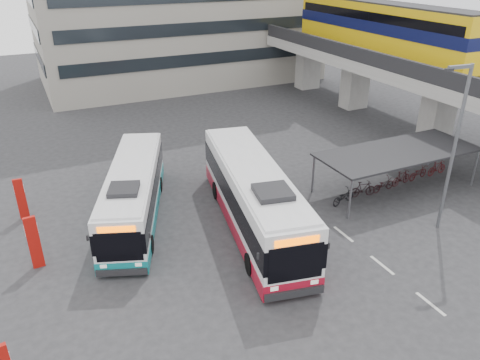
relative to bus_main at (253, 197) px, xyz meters
name	(u,v)px	position (x,y,z in m)	size (l,w,h in m)	color
ground	(303,246)	(1.38, -2.81, -1.73)	(120.00, 120.00, 0.00)	#28282B
viaduct	(392,48)	(18.38, 10.96, 4.50)	(8.00, 32.00, 9.68)	gray
bike_shelter	(395,168)	(9.85, 0.19, -0.29)	(10.00, 4.00, 2.54)	#595B60
road_markings	(382,265)	(3.88, -5.81, -1.73)	(0.15, 7.60, 0.01)	beige
bus_main	(253,197)	(0.00, 0.00, 0.00)	(5.12, 12.92, 3.74)	white
bus_teal	(134,193)	(-5.46, 3.58, -0.23)	(6.10, 11.13, 3.25)	white
pedestrian	(309,243)	(1.12, -3.71, -0.94)	(0.58, 0.38, 1.58)	black
lamp_post	(454,141)	(8.78, -4.38, 3.23)	(1.53, 0.35, 8.72)	#595B60
sign_totem_mid	(34,242)	(-10.72, 1.04, -0.36)	(0.58, 0.20, 2.67)	#A4100A
sign_totem_north	(21,198)	(-11.05, 6.12, -0.49)	(0.52, 0.20, 2.40)	#A4100A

